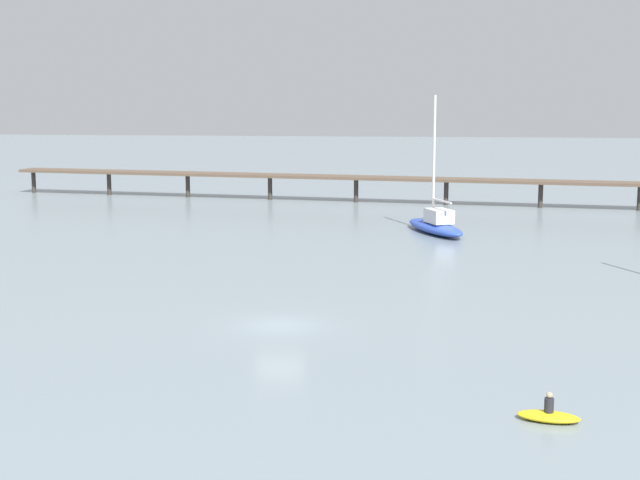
% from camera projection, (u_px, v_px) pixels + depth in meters
% --- Properties ---
extents(ground_plane, '(400.00, 400.00, 0.00)m').
position_uv_depth(ground_plane, '(280.00, 326.00, 50.03)').
color(ground_plane, gray).
extents(pier, '(81.22, 14.12, 7.17)m').
position_uv_depth(pier, '(470.00, 174.00, 100.86)').
color(pier, brown).
rests_on(pier, ground_plane).
extents(sailboat_blue, '(6.23, 9.66, 11.88)m').
position_uv_depth(sailboat_blue, '(436.00, 224.00, 81.72)').
color(sailboat_blue, '#2D4CB7').
rests_on(sailboat_blue, ground_plane).
extents(dinghy_yellow, '(2.53, 1.53, 1.14)m').
position_uv_depth(dinghy_yellow, '(549.00, 415.00, 35.63)').
color(dinghy_yellow, yellow).
rests_on(dinghy_yellow, ground_plane).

